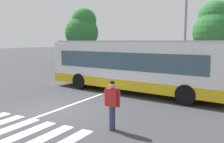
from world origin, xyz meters
name	(u,v)px	position (x,y,z in m)	size (l,w,h in m)	color
ground_plane	(56,110)	(0.00, 0.00, 0.00)	(160.00, 160.00, 0.00)	#3D3D42
city_transit_bus	(133,66)	(1.37, 5.21, 1.59)	(11.10, 3.75, 3.06)	black
pedestrian_crossing_street	(112,102)	(3.37, -0.93, 0.97)	(0.58, 0.29, 1.72)	#333856
parked_car_red	(128,63)	(-3.77, 15.31, 0.77)	(2.15, 4.62, 1.35)	black
parked_car_blue	(152,64)	(-1.14, 15.27, 0.77)	(2.05, 4.59, 1.35)	black
parked_car_champagne	(179,65)	(1.49, 15.57, 0.77)	(1.93, 4.53, 1.35)	black
parked_car_silver	(208,67)	(4.18, 14.97, 0.77)	(1.96, 4.55, 1.35)	black
twin_arm_street_lamp	(186,1)	(3.16, 10.36, 5.84)	(5.15, 0.32, 9.49)	#939399
background_tree_left	(82,29)	(-12.27, 18.96, 4.59)	(4.42, 4.42, 7.34)	brown
background_tree_right	(215,28)	(4.04, 19.76, 4.40)	(4.49, 4.49, 7.19)	brown
lane_center_line	(83,100)	(0.05, 2.00, 0.00)	(0.16, 24.00, 0.01)	silver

